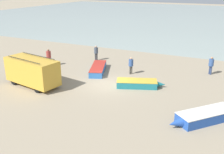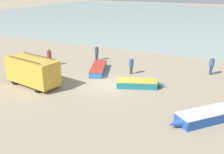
{
  "view_description": "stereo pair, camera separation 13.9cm",
  "coord_description": "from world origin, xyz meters",
  "px_view_note": "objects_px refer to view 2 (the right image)",
  "views": [
    {
      "loc": [
        9.36,
        -18.68,
        8.22
      ],
      "look_at": [
        0.68,
        -0.6,
        1.0
      ],
      "focal_mm": 42.0,
      "sensor_mm": 36.0,
      "label": 1
    },
    {
      "loc": [
        9.49,
        -18.62,
        8.22
      ],
      "look_at": [
        0.68,
        -0.6,
        1.0
      ],
      "focal_mm": 42.0,
      "sensor_mm": 36.0,
      "label": 2
    }
  ],
  "objects_px": {
    "fisherman_1": "(212,64)",
    "parked_van": "(32,71)",
    "fishing_rowboat_0": "(139,84)",
    "fisherman_0": "(49,56)",
    "fishing_rowboat_1": "(204,117)",
    "fishing_rowboat_2": "(99,68)",
    "fisherman_3": "(131,64)",
    "fisherman_2": "(97,52)"
  },
  "relations": [
    {
      "from": "fishing_rowboat_1",
      "to": "parked_van",
      "type": "bearing_deg",
      "value": -48.98
    },
    {
      "from": "parked_van",
      "to": "fishing_rowboat_1",
      "type": "xyz_separation_m",
      "value": [
        13.91,
        -0.12,
        -0.95
      ]
    },
    {
      "from": "fishing_rowboat_0",
      "to": "fisherman_0",
      "type": "height_order",
      "value": "fisherman_0"
    },
    {
      "from": "fishing_rowboat_2",
      "to": "fisherman_1",
      "type": "bearing_deg",
      "value": -90.59
    },
    {
      "from": "fisherman_0",
      "to": "fisherman_1",
      "type": "bearing_deg",
      "value": -90.53
    },
    {
      "from": "parked_van",
      "to": "fishing_rowboat_0",
      "type": "height_order",
      "value": "parked_van"
    },
    {
      "from": "fishing_rowboat_1",
      "to": "fisherman_2",
      "type": "bearing_deg",
      "value": -84.06
    },
    {
      "from": "fishing_rowboat_2",
      "to": "fisherman_3",
      "type": "relative_size",
      "value": 3.0
    },
    {
      "from": "fishing_rowboat_2",
      "to": "fisherman_3",
      "type": "height_order",
      "value": "fisherman_3"
    },
    {
      "from": "fisherman_0",
      "to": "fisherman_1",
      "type": "relative_size",
      "value": 1.05
    },
    {
      "from": "fishing_rowboat_1",
      "to": "fishing_rowboat_2",
      "type": "relative_size",
      "value": 0.85
    },
    {
      "from": "parked_van",
      "to": "fishing_rowboat_1",
      "type": "distance_m",
      "value": 13.95
    },
    {
      "from": "parked_van",
      "to": "fishing_rowboat_0",
      "type": "distance_m",
      "value": 8.97
    },
    {
      "from": "fishing_rowboat_0",
      "to": "fisherman_1",
      "type": "xyz_separation_m",
      "value": [
        5.04,
        5.98,
        0.74
      ]
    },
    {
      "from": "parked_van",
      "to": "fisherman_0",
      "type": "bearing_deg",
      "value": -55.9
    },
    {
      "from": "fishing_rowboat_1",
      "to": "fishing_rowboat_2",
      "type": "distance_m",
      "value": 12.24
    },
    {
      "from": "fishing_rowboat_2",
      "to": "parked_van",
      "type": "bearing_deg",
      "value": 129.97
    },
    {
      "from": "fishing_rowboat_2",
      "to": "fisherman_2",
      "type": "relative_size",
      "value": 2.94
    },
    {
      "from": "fisherman_2",
      "to": "fishing_rowboat_0",
      "type": "bearing_deg",
      "value": -168.31
    },
    {
      "from": "parked_van",
      "to": "fisherman_0",
      "type": "height_order",
      "value": "parked_van"
    },
    {
      "from": "fishing_rowboat_2",
      "to": "fisherman_1",
      "type": "xyz_separation_m",
      "value": [
        10.06,
        3.78,
        0.73
      ]
    },
    {
      "from": "parked_van",
      "to": "fisherman_1",
      "type": "xyz_separation_m",
      "value": [
        13.23,
        9.53,
        -0.25
      ]
    },
    {
      "from": "parked_van",
      "to": "fisherman_1",
      "type": "distance_m",
      "value": 16.3
    },
    {
      "from": "fisherman_1",
      "to": "fishing_rowboat_2",
      "type": "bearing_deg",
      "value": 152.4
    },
    {
      "from": "fishing_rowboat_0",
      "to": "fisherman_0",
      "type": "xyz_separation_m",
      "value": [
        -10.47,
        1.48,
        0.8
      ]
    },
    {
      "from": "fishing_rowboat_1",
      "to": "fisherman_1",
      "type": "bearing_deg",
      "value": -134.44
    },
    {
      "from": "fisherman_2",
      "to": "fishing_rowboat_1",
      "type": "bearing_deg",
      "value": -166.07
    },
    {
      "from": "parked_van",
      "to": "fisherman_3",
      "type": "height_order",
      "value": "parked_van"
    },
    {
      "from": "fishing_rowboat_1",
      "to": "fisherman_1",
      "type": "height_order",
      "value": "fisherman_1"
    },
    {
      "from": "fishing_rowboat_0",
      "to": "fisherman_1",
      "type": "height_order",
      "value": "fisherman_1"
    },
    {
      "from": "fishing_rowboat_1",
      "to": "fisherman_0",
      "type": "bearing_deg",
      "value": -66.14
    },
    {
      "from": "fisherman_1",
      "to": "fishing_rowboat_1",
      "type": "bearing_deg",
      "value": -134.12
    },
    {
      "from": "fisherman_2",
      "to": "fisherman_3",
      "type": "xyz_separation_m",
      "value": [
        5.25,
        -2.68,
        -0.02
      ]
    },
    {
      "from": "parked_van",
      "to": "fishing_rowboat_0",
      "type": "relative_size",
      "value": 1.27
    },
    {
      "from": "fishing_rowboat_2",
      "to": "fishing_rowboat_0",
      "type": "bearing_deg",
      "value": -134.83
    },
    {
      "from": "fisherman_0",
      "to": "fisherman_1",
      "type": "distance_m",
      "value": 16.15
    },
    {
      "from": "fisherman_1",
      "to": "fisherman_2",
      "type": "bearing_deg",
      "value": 134.15
    },
    {
      "from": "fisherman_1",
      "to": "parked_van",
      "type": "bearing_deg",
      "value": 167.57
    },
    {
      "from": "parked_van",
      "to": "fishing_rowboat_0",
      "type": "xyz_separation_m",
      "value": [
        8.18,
        3.55,
        -0.99
      ]
    },
    {
      "from": "fishing_rowboat_0",
      "to": "parked_van",
      "type": "bearing_deg",
      "value": -177.45
    },
    {
      "from": "fishing_rowboat_0",
      "to": "fisherman_2",
      "type": "bearing_deg",
      "value": 121.31
    },
    {
      "from": "fishing_rowboat_1",
      "to": "fisherman_0",
      "type": "xyz_separation_m",
      "value": [
        -16.2,
        5.15,
        0.76
      ]
    }
  ]
}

